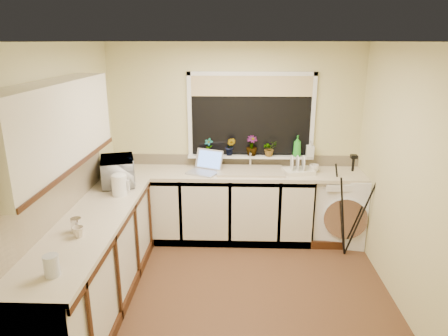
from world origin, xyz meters
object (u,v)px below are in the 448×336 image
(glass_jug, at_px, (52,266))
(plant_c, at_px, (252,146))
(steel_jar, at_px, (76,225))
(plant_d, at_px, (270,148))
(laptop, at_px, (206,166))
(tripod, at_px, (349,206))
(microwave, at_px, (118,171))
(cup_left, at_px, (78,232))
(plant_a, at_px, (209,147))
(washing_machine, at_px, (339,207))
(soap_bottle_green, at_px, (297,146))
(dish_rack, at_px, (298,171))
(plant_b, at_px, (230,147))
(soap_bottle_clear, at_px, (310,149))
(cup_back, at_px, (314,168))
(kettle, at_px, (119,185))

(glass_jug, xyz_separation_m, plant_c, (1.45, 2.61, 0.20))
(steel_jar, xyz_separation_m, plant_d, (1.77, 1.91, 0.19))
(steel_jar, bearing_deg, laptop, 60.31)
(tripod, bearing_deg, microwave, -171.66)
(steel_jar, relative_size, cup_left, 1.28)
(tripod, bearing_deg, plant_c, 157.76)
(tripod, height_order, plant_a, plant_a)
(plant_d, bearing_deg, washing_machine, -12.14)
(laptop, height_order, soap_bottle_green, soap_bottle_green)
(plant_d, bearing_deg, glass_jug, -122.93)
(dish_rack, xyz_separation_m, plant_c, (-0.57, 0.27, 0.25))
(plant_b, bearing_deg, plant_a, 177.15)
(washing_machine, xyz_separation_m, plant_a, (-1.67, 0.22, 0.72))
(dish_rack, xyz_separation_m, steel_jar, (-2.11, -1.67, 0.04))
(microwave, relative_size, plant_b, 2.27)
(plant_b, relative_size, soap_bottle_clear, 1.10)
(soap_bottle_green, distance_m, cup_left, 2.89)
(plant_c, height_order, plant_d, plant_c)
(tripod, height_order, cup_back, tripod)
(dish_rack, xyz_separation_m, cup_left, (-2.06, -1.77, 0.02))
(tripod, bearing_deg, plant_b, 163.03)
(laptop, xyz_separation_m, plant_d, (0.80, 0.21, 0.18))
(microwave, distance_m, soap_bottle_green, 2.22)
(kettle, bearing_deg, plant_c, 36.85)
(soap_bottle_green, bearing_deg, soap_bottle_clear, -2.42)
(tripod, distance_m, cup_left, 2.99)
(glass_jug, bearing_deg, plant_a, 71.04)
(glass_jug, height_order, steel_jar, glass_jug)
(kettle, relative_size, plant_d, 1.04)
(plant_a, bearing_deg, microwave, -144.54)
(dish_rack, bearing_deg, kettle, -171.06)
(soap_bottle_green, xyz_separation_m, cup_back, (0.19, -0.18, -0.24))
(plant_b, height_order, soap_bottle_green, soap_bottle_green)
(laptop, xyz_separation_m, tripod, (1.70, -0.38, -0.35))
(plant_b, height_order, cup_left, plant_b)
(plant_c, bearing_deg, cup_left, -126.26)
(washing_machine, xyz_separation_m, steel_jar, (-2.67, -1.72, 0.52))
(dish_rack, bearing_deg, washing_machine, -7.93)
(tripod, bearing_deg, soap_bottle_clear, 129.77)
(soap_bottle_clear, height_order, cup_back, soap_bottle_clear)
(washing_machine, xyz_separation_m, soap_bottle_clear, (-0.38, 0.19, 0.72))
(kettle, height_order, cup_back, kettle)
(laptop, height_order, tripod, tripod)
(steel_jar, distance_m, microwave, 1.24)
(dish_rack, distance_m, glass_jug, 3.10)
(plant_b, distance_m, soap_bottle_green, 0.85)
(dish_rack, relative_size, soap_bottle_clear, 1.67)
(soap_bottle_clear, bearing_deg, washing_machine, -25.90)
(cup_back, bearing_deg, kettle, -158.60)
(plant_a, xyz_separation_m, plant_c, (0.55, -0.01, 0.02))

